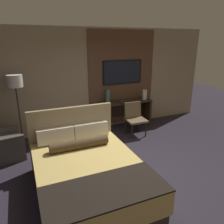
{
  "coord_description": "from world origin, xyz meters",
  "views": [
    {
      "loc": [
        -1.92,
        -3.17,
        2.45
      ],
      "look_at": [
        -0.1,
        1.06,
        0.94
      ],
      "focal_mm": 35.0,
      "sensor_mm": 36.0,
      "label": 1
    }
  ],
  "objects_px": {
    "desk_chair": "(134,116)",
    "book": "(123,101)",
    "floor_lamp": "(16,87)",
    "vase_tall": "(108,96)",
    "bed": "(88,174)",
    "vase_short": "(145,95)",
    "desk": "(125,109)",
    "armchair_by_window": "(4,146)",
    "tv": "(122,72)"
  },
  "relations": [
    {
      "from": "bed",
      "to": "armchair_by_window",
      "type": "bearing_deg",
      "value": 126.5
    },
    {
      "from": "armchair_by_window",
      "to": "book",
      "type": "distance_m",
      "value": 3.22
    },
    {
      "from": "desk",
      "to": "armchair_by_window",
      "type": "xyz_separation_m",
      "value": [
        -3.25,
        -0.63,
        -0.24
      ]
    },
    {
      "from": "vase_tall",
      "to": "armchair_by_window",
      "type": "bearing_deg",
      "value": -165.74
    },
    {
      "from": "floor_lamp",
      "to": "book",
      "type": "bearing_deg",
      "value": 0.74
    },
    {
      "from": "desk_chair",
      "to": "tv",
      "type": "bearing_deg",
      "value": 91.11
    },
    {
      "from": "vase_tall",
      "to": "book",
      "type": "relative_size",
      "value": 1.42
    },
    {
      "from": "desk",
      "to": "vase_tall",
      "type": "bearing_deg",
      "value": 173.28
    },
    {
      "from": "desk_chair",
      "to": "vase_tall",
      "type": "relative_size",
      "value": 2.4
    },
    {
      "from": "armchair_by_window",
      "to": "vase_short",
      "type": "relative_size",
      "value": 2.95
    },
    {
      "from": "vase_tall",
      "to": "floor_lamp",
      "type": "bearing_deg",
      "value": -175.7
    },
    {
      "from": "armchair_by_window",
      "to": "floor_lamp",
      "type": "xyz_separation_m",
      "value": [
        0.39,
        0.52,
        1.17
      ]
    },
    {
      "from": "desk",
      "to": "vase_tall",
      "type": "xyz_separation_m",
      "value": [
        -0.52,
        0.06,
        0.45
      ]
    },
    {
      "from": "bed",
      "to": "vase_short",
      "type": "relative_size",
      "value": 7.8
    },
    {
      "from": "bed",
      "to": "tv",
      "type": "bearing_deg",
      "value": 54.35
    },
    {
      "from": "tv",
      "to": "desk_chair",
      "type": "relative_size",
      "value": 1.39
    },
    {
      "from": "tv",
      "to": "armchair_by_window",
      "type": "bearing_deg",
      "value": -165.57
    },
    {
      "from": "bed",
      "to": "book",
      "type": "height_order",
      "value": "bed"
    },
    {
      "from": "vase_short",
      "to": "book",
      "type": "xyz_separation_m",
      "value": [
        -0.72,
        0.01,
        -0.13
      ]
    },
    {
      "from": "tv",
      "to": "book",
      "type": "bearing_deg",
      "value": -112.72
    },
    {
      "from": "desk_chair",
      "to": "book",
      "type": "height_order",
      "value": "desk_chair"
    },
    {
      "from": "armchair_by_window",
      "to": "bed",
      "type": "bearing_deg",
      "value": -152.48
    },
    {
      "from": "tv",
      "to": "desk_chair",
      "type": "bearing_deg",
      "value": -90.65
    },
    {
      "from": "bed",
      "to": "floor_lamp",
      "type": "relative_size",
      "value": 1.31
    },
    {
      "from": "desk",
      "to": "vase_short",
      "type": "height_order",
      "value": "vase_short"
    },
    {
      "from": "bed",
      "to": "floor_lamp",
      "type": "height_order",
      "value": "floor_lamp"
    },
    {
      "from": "desk_chair",
      "to": "book",
      "type": "relative_size",
      "value": 3.4
    },
    {
      "from": "bed",
      "to": "desk",
      "type": "height_order",
      "value": "bed"
    },
    {
      "from": "tv",
      "to": "vase_short",
      "type": "distance_m",
      "value": 0.93
    },
    {
      "from": "bed",
      "to": "vase_short",
      "type": "distance_m",
      "value": 3.49
    },
    {
      "from": "book",
      "to": "bed",
      "type": "bearing_deg",
      "value": -126.97
    },
    {
      "from": "desk",
      "to": "floor_lamp",
      "type": "bearing_deg",
      "value": -177.69
    },
    {
      "from": "tv",
      "to": "desk_chair",
      "type": "distance_m",
      "value": 1.34
    },
    {
      "from": "armchair_by_window",
      "to": "desk",
      "type": "bearing_deg",
      "value": -87.95
    },
    {
      "from": "tv",
      "to": "floor_lamp",
      "type": "height_order",
      "value": "tv"
    },
    {
      "from": "desk_chair",
      "to": "armchair_by_window",
      "type": "bearing_deg",
      "value": -177.64
    },
    {
      "from": "desk_chair",
      "to": "book",
      "type": "xyz_separation_m",
      "value": [
        -0.11,
        0.52,
        0.29
      ]
    },
    {
      "from": "floor_lamp",
      "to": "vase_short",
      "type": "xyz_separation_m",
      "value": [
        3.45,
        0.03,
        -0.51
      ]
    },
    {
      "from": "vase_tall",
      "to": "desk",
      "type": "bearing_deg",
      "value": -6.72
    },
    {
      "from": "floor_lamp",
      "to": "tv",
      "type": "bearing_deg",
      "value": 6.35
    },
    {
      "from": "desk",
      "to": "vase_tall",
      "type": "distance_m",
      "value": 0.69
    },
    {
      "from": "floor_lamp",
      "to": "vase_tall",
      "type": "xyz_separation_m",
      "value": [
        2.34,
        0.18,
        -0.48
      ]
    },
    {
      "from": "bed",
      "to": "vase_short",
      "type": "bearing_deg",
      "value": 43.36
    },
    {
      "from": "armchair_by_window",
      "to": "floor_lamp",
      "type": "relative_size",
      "value": 0.49
    },
    {
      "from": "tv",
      "to": "armchair_by_window",
      "type": "height_order",
      "value": "tv"
    },
    {
      "from": "vase_tall",
      "to": "vase_short",
      "type": "xyz_separation_m",
      "value": [
        1.11,
        -0.15,
        -0.04
      ]
    },
    {
      "from": "armchair_by_window",
      "to": "vase_tall",
      "type": "relative_size",
      "value": 2.35
    },
    {
      "from": "desk",
      "to": "vase_short",
      "type": "relative_size",
      "value": 5.28
    },
    {
      "from": "vase_tall",
      "to": "bed",
      "type": "bearing_deg",
      "value": -118.91
    },
    {
      "from": "bed",
      "to": "desk_chair",
      "type": "relative_size",
      "value": 2.59
    }
  ]
}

